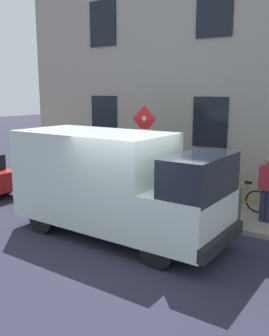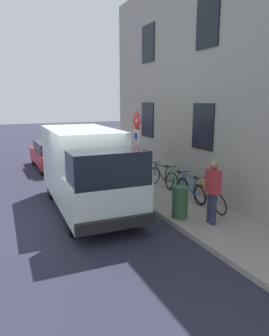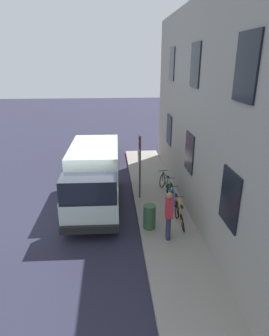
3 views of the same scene
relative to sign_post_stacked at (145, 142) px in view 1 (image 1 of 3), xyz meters
The scene contains 11 objects.
ground_plane 3.33m from the sign_post_stacked, 153.48° to the right, with size 80.00×80.00×0.00m, color #262637.
sidewalk_slab 2.44m from the sign_post_stacked, 55.09° to the right, with size 2.06×16.64×0.14m, color gray.
building_facade 3.16m from the sign_post_stacked, 28.13° to the right, with size 0.75×14.64×7.95m.
sign_post_stacked is the anchor object (origin of this frame).
delivery_van 2.06m from the sign_post_stacked, behind, with size 2.13×5.38×2.50m.
bicycle_orange 3.08m from the sign_post_stacked, 60.85° to the right, with size 0.46×1.72×0.89m.
bicycle_blue 2.45m from the sign_post_stacked, 46.91° to the right, with size 0.46×1.71×0.89m.
bicycle_green 2.06m from the sign_post_stacked, 19.03° to the right, with size 0.50×1.72×0.89m.
bicycle_black 2.07m from the sign_post_stacked, 20.76° to the left, with size 0.51×1.72×0.89m.
pedestrian 3.47m from the sign_post_stacked, 78.07° to the right, with size 0.32×0.43×1.72m.
litter_bin 2.94m from the sign_post_stacked, 86.89° to the right, with size 0.44×0.44×0.90m, color #2D5133.
Camera 1 is at (-6.56, -4.38, 3.45)m, focal length 40.37 mm.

